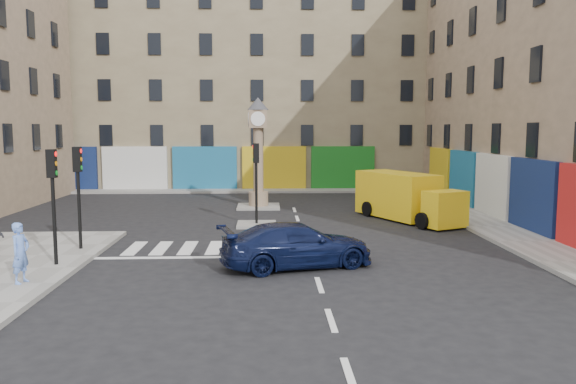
{
  "coord_description": "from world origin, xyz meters",
  "views": [
    {
      "loc": [
        -1.48,
        -17.74,
        4.51
      ],
      "look_at": [
        -0.67,
        4.26,
        2.0
      ],
      "focal_mm": 35.0,
      "sensor_mm": 36.0,
      "label": 1
    }
  ],
  "objects": [
    {
      "name": "traffic_light_left_near",
      "position": [
        -8.3,
        0.2,
        2.62
      ],
      "size": [
        0.28,
        0.22,
        3.7
      ],
      "color": "black",
      "rests_on": "sidewalk_left"
    },
    {
      "name": "traffic_light_island",
      "position": [
        -2.0,
        8.0,
        2.59
      ],
      "size": [
        0.28,
        0.22,
        3.7
      ],
      "color": "black",
      "rests_on": "island_near"
    },
    {
      "name": "yellow_van",
      "position": [
        5.28,
        9.39,
        1.14
      ],
      "size": [
        4.35,
        6.51,
        2.29
      ],
      "rotation": [
        0.0,
        0.0,
        0.44
      ],
      "color": "yellow",
      "rests_on": "ground"
    },
    {
      "name": "sidewalk_right",
      "position": [
        8.7,
        10.0,
        0.07
      ],
      "size": [
        2.6,
        30.0,
        0.15
      ],
      "primitive_type": "cube",
      "color": "gray",
      "rests_on": "ground"
    },
    {
      "name": "ground",
      "position": [
        0.0,
        0.0,
        0.0
      ],
      "size": [
        120.0,
        120.0,
        0.0
      ],
      "primitive_type": "plane",
      "color": "black",
      "rests_on": "ground"
    },
    {
      "name": "building_far",
      "position": [
        -4.0,
        28.0,
        8.5
      ],
      "size": [
        32.0,
        10.0,
        17.0
      ],
      "primitive_type": "cube",
      "color": "#8C7E5D",
      "rests_on": "ground"
    },
    {
      "name": "sidewalk_far",
      "position": [
        -4.0,
        22.2,
        0.07
      ],
      "size": [
        32.0,
        2.4,
        0.15
      ],
      "primitive_type": "cube",
      "color": "gray",
      "rests_on": "ground"
    },
    {
      "name": "island_far",
      "position": [
        -2.0,
        14.0,
        0.06
      ],
      "size": [
        2.4,
        2.4,
        0.12
      ],
      "primitive_type": "cube",
      "color": "gray",
      "rests_on": "ground"
    },
    {
      "name": "clock_pillar",
      "position": [
        -2.0,
        14.0,
        3.55
      ],
      "size": [
        1.2,
        1.2,
        6.1
      ],
      "color": "#9A7F65",
      "rests_on": "island_far"
    },
    {
      "name": "pedestrian_blue",
      "position": [
        -8.46,
        -1.97,
        1.02
      ],
      "size": [
        0.56,
        0.72,
        1.73
      ],
      "primitive_type": "imported",
      "rotation": [
        0.0,
        0.0,
        1.31
      ],
      "color": "#6087DC",
      "rests_on": "sidewalk_left"
    },
    {
      "name": "traffic_light_left_far",
      "position": [
        -8.3,
        2.6,
        2.62
      ],
      "size": [
        0.28,
        0.22,
        3.7
      ],
      "color": "black",
      "rests_on": "sidewalk_left"
    },
    {
      "name": "navy_sedan",
      "position": [
        -0.54,
        0.18,
        0.73
      ],
      "size": [
        5.36,
        3.33,
        1.45
      ],
      "primitive_type": "imported",
      "rotation": [
        0.0,
        0.0,
        1.85
      ],
      "color": "black",
      "rests_on": "ground"
    },
    {
      "name": "island_near",
      "position": [
        -2.0,
        8.0,
        0.06
      ],
      "size": [
        1.8,
        1.8,
        0.12
      ],
      "primitive_type": "cube",
      "color": "gray",
      "rests_on": "ground"
    }
  ]
}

